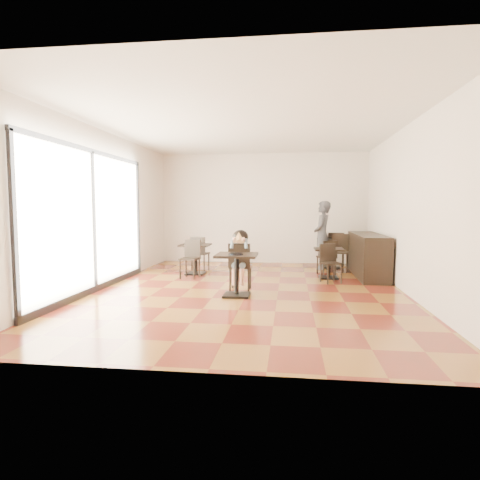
% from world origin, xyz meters
% --- Properties ---
extents(floor, '(6.00, 8.00, 0.01)m').
position_xyz_m(floor, '(0.00, 0.00, 0.00)').
color(floor, brown).
rests_on(floor, ground).
extents(ceiling, '(6.00, 8.00, 0.01)m').
position_xyz_m(ceiling, '(0.00, 0.00, 3.20)').
color(ceiling, white).
rests_on(ceiling, floor).
extents(wall_back, '(6.00, 0.01, 3.20)m').
position_xyz_m(wall_back, '(0.00, 4.00, 1.60)').
color(wall_back, silver).
rests_on(wall_back, floor).
extents(wall_front, '(6.00, 0.01, 3.20)m').
position_xyz_m(wall_front, '(0.00, -4.00, 1.60)').
color(wall_front, silver).
rests_on(wall_front, floor).
extents(wall_left, '(0.01, 8.00, 3.20)m').
position_xyz_m(wall_left, '(-3.00, 0.00, 1.60)').
color(wall_left, silver).
rests_on(wall_left, floor).
extents(wall_right, '(0.01, 8.00, 3.20)m').
position_xyz_m(wall_right, '(3.00, 0.00, 1.60)').
color(wall_right, silver).
rests_on(wall_right, floor).
extents(storefront_window, '(0.04, 4.50, 2.60)m').
position_xyz_m(storefront_window, '(-2.97, -0.50, 1.40)').
color(storefront_window, white).
rests_on(storefront_window, floor).
extents(child_table, '(0.74, 0.74, 0.78)m').
position_xyz_m(child_table, '(-0.16, -0.55, 0.39)').
color(child_table, black).
rests_on(child_table, floor).
extents(child_chair, '(0.42, 0.42, 0.94)m').
position_xyz_m(child_chair, '(-0.16, -0.00, 0.47)').
color(child_chair, black).
rests_on(child_chair, floor).
extents(child, '(0.42, 0.59, 1.19)m').
position_xyz_m(child, '(-0.16, -0.00, 0.59)').
color(child, gray).
rests_on(child, child_chair).
extents(plate, '(0.26, 0.26, 0.02)m').
position_xyz_m(plate, '(-0.16, -0.65, 0.79)').
color(plate, black).
rests_on(plate, child_table).
extents(pizza_slice, '(0.28, 0.21, 0.06)m').
position_xyz_m(pizza_slice, '(-0.16, -0.19, 1.03)').
color(pizza_slice, '#EFDC87').
rests_on(pizza_slice, child).
extents(adult_patron, '(0.54, 0.72, 1.80)m').
position_xyz_m(adult_patron, '(1.65, 2.95, 0.90)').
color(adult_patron, '#3B3A40').
rests_on(adult_patron, floor).
extents(cafe_table_mid, '(0.86, 0.86, 0.70)m').
position_xyz_m(cafe_table_mid, '(1.70, 1.55, 0.35)').
color(cafe_table_mid, black).
rests_on(cafe_table_mid, floor).
extents(cafe_table_left, '(0.79, 0.79, 0.74)m').
position_xyz_m(cafe_table_left, '(-1.49, 1.74, 0.37)').
color(cafe_table_left, black).
rests_on(cafe_table_left, floor).
extents(cafe_table_back, '(0.86, 0.86, 0.79)m').
position_xyz_m(cafe_table_back, '(1.93, 3.25, 0.39)').
color(cafe_table_back, black).
rests_on(cafe_table_back, floor).
extents(chair_mid_a, '(0.49, 0.49, 0.84)m').
position_xyz_m(chair_mid_a, '(1.70, 2.10, 0.42)').
color(chair_mid_a, black).
rests_on(chair_mid_a, floor).
extents(chair_mid_b, '(0.49, 0.49, 0.84)m').
position_xyz_m(chair_mid_b, '(1.70, 1.00, 0.42)').
color(chair_mid_b, black).
rests_on(chair_mid_b, floor).
extents(chair_left_a, '(0.45, 0.45, 0.88)m').
position_xyz_m(chair_left_a, '(-1.49, 2.29, 0.44)').
color(chair_left_a, black).
rests_on(chair_left_a, floor).
extents(chair_left_b, '(0.45, 0.45, 0.88)m').
position_xyz_m(chair_left_b, '(-1.49, 1.19, 0.44)').
color(chair_left_b, black).
rests_on(chair_left_b, floor).
extents(chair_back_a, '(0.49, 0.49, 0.94)m').
position_xyz_m(chair_back_a, '(2.09, 3.50, 0.47)').
color(chair_back_a, black).
rests_on(chair_back_a, floor).
extents(chair_back_b, '(0.49, 0.49, 0.94)m').
position_xyz_m(chair_back_b, '(2.09, 2.70, 0.47)').
color(chair_back_b, black).
rests_on(chair_back_b, floor).
extents(service_counter, '(0.60, 2.40, 1.00)m').
position_xyz_m(service_counter, '(2.65, 2.00, 0.50)').
color(service_counter, black).
rests_on(service_counter, floor).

